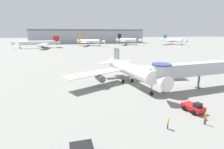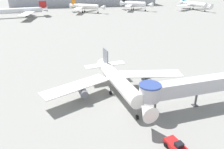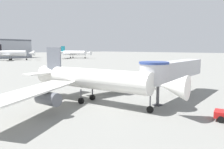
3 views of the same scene
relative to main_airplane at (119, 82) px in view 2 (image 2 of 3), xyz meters
name	(u,v)px [view 2 (image 2 of 3)]	position (x,y,z in m)	size (l,w,h in m)	color
ground_plane	(123,104)	(0.27, -3.44, -3.57)	(800.00, 800.00, 0.00)	gray
main_airplane	(119,82)	(0.00, 0.00, 0.00)	(32.74, 24.83, 8.38)	white
jet_bridge	(180,88)	(10.47, -7.25, 1.14)	(19.76, 5.04, 6.39)	#B7B7BC
pushback_tug_red	(176,145)	(4.90, -17.66, -2.79)	(2.81, 3.80, 1.77)	red
traffic_cone_starboard_wing	(175,89)	(13.60, 0.15, -3.18)	(0.49, 0.49, 0.80)	black
background_jet_red_tail	(21,10)	(-38.96, 114.76, 0.69)	(36.89, 39.80, 9.67)	silver
background_jet_orange_tail	(85,6)	(3.91, 127.43, 0.78)	(26.09, 24.95, 9.86)	white
background_jet_teal_tail	(194,4)	(90.46, 124.67, 0.89)	(32.91, 30.94, 10.14)	white
background_jet_black_tail	(135,4)	(43.09, 131.79, 1.28)	(23.51, 23.10, 11.07)	white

